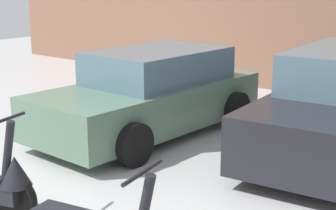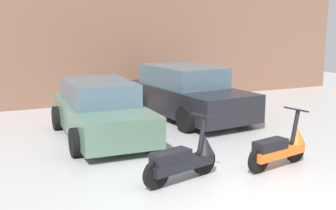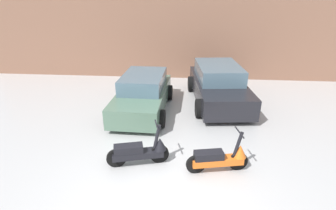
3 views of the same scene
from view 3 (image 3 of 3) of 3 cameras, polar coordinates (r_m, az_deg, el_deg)
The scene contains 6 objects.
ground_plane at distance 5.85m, azimuth -1.47°, elevation -19.59°, with size 28.00×28.00×0.00m, color #B2B2B2.
wall_back at distance 13.07m, azimuth 2.55°, elevation 13.79°, with size 19.60×0.12×3.70m, color #845B47.
scooter_front_left at distance 6.60m, azimuth -5.97°, elevation -9.91°, with size 1.52×0.69×1.08m.
scooter_front_right at distance 6.46m, azimuth 11.31°, elevation -11.18°, with size 1.50×0.62×1.05m.
car_rear_left at distance 9.49m, azimuth -5.45°, elevation 2.43°, with size 1.96×3.92×1.32m.
car_rear_center at distance 10.38m, azimuth 10.91°, elevation 4.32°, with size 2.41×4.44×1.45m.
Camera 3 is at (0.49, -4.27, 3.97)m, focal length 28.00 mm.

